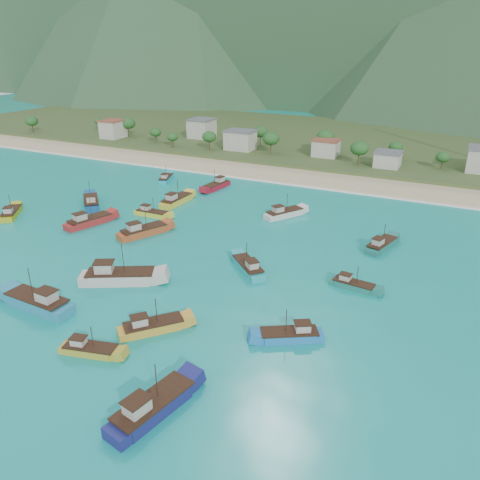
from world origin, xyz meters
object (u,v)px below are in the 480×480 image
at_px(boat_22, 143,232).
at_px(boat_1, 119,277).
at_px(boat_3, 353,286).
at_px(boat_11, 152,327).
at_px(boat_8, 90,350).
at_px(boat_27, 11,214).
at_px(boat_23, 166,179).
at_px(boat_7, 216,186).
at_px(boat_0, 248,268).
at_px(boat_12, 38,303).
at_px(boat_9, 284,214).
at_px(boat_13, 290,336).
at_px(boat_26, 152,214).
at_px(boat_15, 89,222).
at_px(boat_2, 381,246).
at_px(boat_16, 91,203).
at_px(boat_10, 152,408).
at_px(boat_4, 176,201).

bearing_deg(boat_22, boat_1, -39.29).
bearing_deg(boat_3, boat_11, -35.70).
relative_size(boat_3, boat_8, 0.95).
height_order(boat_11, boat_27, boat_27).
relative_size(boat_22, boat_23, 1.26).
height_order(boat_8, boat_27, boat_27).
height_order(boat_7, boat_8, boat_7).
bearing_deg(boat_3, boat_7, -123.78).
xyz_separation_m(boat_0, boat_12, (-24.78, -26.87, 0.28)).
relative_size(boat_9, boat_12, 0.83).
relative_size(boat_13, boat_26, 1.05).
relative_size(boat_0, boat_3, 1.14).
relative_size(boat_12, boat_23, 1.36).
bearing_deg(boat_12, boat_26, 14.76).
height_order(boat_11, boat_12, boat_12).
distance_m(boat_26, boat_27, 34.61).
distance_m(boat_3, boat_15, 63.07).
bearing_deg(boat_23, boat_2, -38.56).
distance_m(boat_2, boat_16, 73.65).
distance_m(boat_8, boat_11, 9.44).
height_order(boat_10, boat_27, boat_10).
bearing_deg(boat_12, boat_7, 7.64).
xyz_separation_m(boat_10, boat_13, (9.21, 20.80, -0.25)).
relative_size(boat_1, boat_7, 1.27).
distance_m(boat_7, boat_9, 29.86).
xyz_separation_m(boat_2, boat_13, (-5.72, -38.72, -0.05)).
bearing_deg(boat_13, boat_23, 15.61).
relative_size(boat_7, boat_27, 1.11).
relative_size(boat_7, boat_9, 1.02).
xyz_separation_m(boat_13, boat_27, (-80.05, 18.73, 0.06)).
distance_m(boat_1, boat_22, 22.11).
height_order(boat_2, boat_10, boat_10).
xyz_separation_m(boat_23, boat_27, (-16.23, -43.18, 0.09)).
bearing_deg(boat_7, boat_4, 87.40).
bearing_deg(boat_15, boat_12, -42.97).
height_order(boat_4, boat_12, boat_12).
xyz_separation_m(boat_11, boat_22, (-24.03, 29.85, 0.17)).
bearing_deg(boat_8, boat_22, -166.73).
bearing_deg(boat_7, boat_15, 78.80).
height_order(boat_0, boat_13, boat_0).
bearing_deg(boat_27, boat_26, -10.41).
bearing_deg(boat_12, boat_9, -16.73).
bearing_deg(boat_16, boat_3, -55.64).
bearing_deg(boat_23, boat_27, -130.71).
xyz_separation_m(boat_0, boat_26, (-34.21, 16.82, -0.11)).
relative_size(boat_1, boat_3, 1.66).
relative_size(boat_7, boat_23, 1.15).
distance_m(boat_0, boat_11, 24.56).
bearing_deg(boat_2, boat_8, -103.27).
distance_m(boat_13, boat_23, 88.92).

